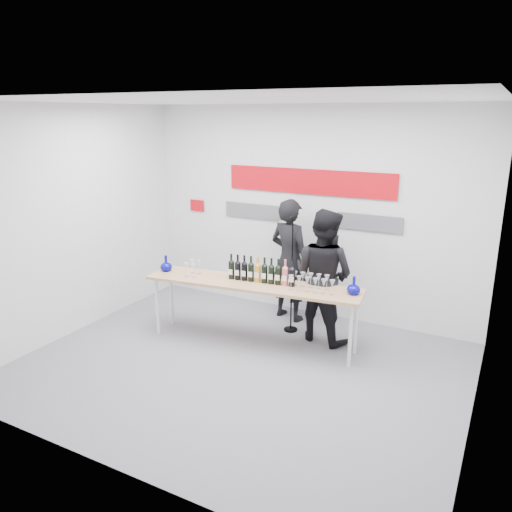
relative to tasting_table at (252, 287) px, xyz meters
The scene contains 12 objects.
ground 1.02m from the tasting_table, 74.45° to the right, with size 5.00×5.00×0.00m, color slate.
back_wall 1.55m from the tasting_table, 82.48° to the left, with size 5.00×0.04×3.00m, color silver.
signage 1.69m from the tasting_table, 84.68° to the left, with size 3.38×0.02×0.79m.
tasting_table is the anchor object (origin of this frame).
wine_bottles 0.25m from the tasting_table, 32.54° to the left, with size 0.89×0.18×0.33m.
decanter_left 1.27m from the tasting_table, behind, with size 0.16×0.16×0.21m, color #070886, non-canonical shape.
decanter_right 1.27m from the tasting_table, ahead, with size 0.16×0.16×0.21m, color #070886, non-canonical shape.
glasses_left 0.85m from the tasting_table, behind, with size 0.18×0.23×0.18m.
glasses_right 0.77m from the tasting_table, ahead, with size 0.58×0.27×0.18m.
presenter_left 1.00m from the tasting_table, 86.11° to the left, with size 0.64×0.42×1.75m, color black.
presenter_right 0.93m from the tasting_table, 37.46° to the left, with size 0.84×0.66×1.74m, color black.
mic_stand 0.71m from the tasting_table, 64.80° to the left, with size 0.19×0.19×1.61m.
Camera 1 is at (2.63, -4.56, 2.87)m, focal length 35.00 mm.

